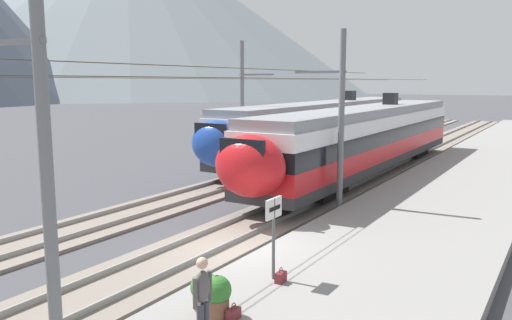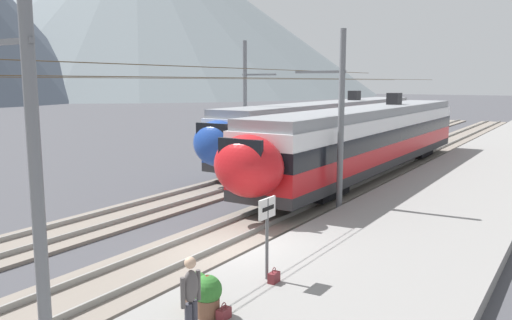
{
  "view_description": "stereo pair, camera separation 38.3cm",
  "coord_description": "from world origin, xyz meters",
  "views": [
    {
      "loc": [
        -12.54,
        -8.5,
        5.25
      ],
      "look_at": [
        5.44,
        2.56,
        2.02
      ],
      "focal_mm": 36.21,
      "sensor_mm": 36.0,
      "label": 1
    },
    {
      "loc": [
        -12.33,
        -8.83,
        5.25
      ],
      "look_at": [
        5.44,
        2.56,
        2.02
      ],
      "focal_mm": 36.21,
      "sensor_mm": 36.0,
      "label": 2
    }
  ],
  "objects": [
    {
      "name": "handbag_near_sign",
      "position": [
        -2.02,
        -2.74,
        0.53
      ],
      "size": [
        0.32,
        0.18,
        0.39
      ],
      "color": "maroon",
      "rests_on": "platform_slab"
    },
    {
      "name": "platform_slab",
      "position": [
        0.0,
        -4.08,
        0.2
      ],
      "size": [
        120.0,
        6.25,
        0.4
      ],
      "primitive_type": "cube",
      "color": "gray",
      "rests_on": "ground"
    },
    {
      "name": "catenary_mast_west",
      "position": [
        -6.92,
        -0.63,
        4.37
      ],
      "size": [
        42.39,
        2.18,
        8.46
      ],
      "color": "slate",
      "rests_on": "ground"
    },
    {
      "name": "mountain_right_ridge",
      "position": [
        146.1,
        150.65,
        34.95
      ],
      "size": [
        194.96,
        194.96,
        69.9
      ],
      "primitive_type": "cone",
      "color": "slate",
      "rests_on": "ground"
    },
    {
      "name": "catenary_mast_mid",
      "position": [
        6.43,
        -0.61,
        3.81
      ],
      "size": [
        42.39,
        2.18,
        7.25
      ],
      "color": "slate",
      "rests_on": "ground"
    },
    {
      "name": "platform_sign",
      "position": [
        -1.91,
        -2.47,
        1.91
      ],
      "size": [
        0.7,
        0.08,
        2.05
      ],
      "color": "#59595B",
      "rests_on": "platform_slab"
    },
    {
      "name": "handbag_beside_passenger",
      "position": [
        -4.26,
        -2.86,
        0.52
      ],
      "size": [
        0.32,
        0.18,
        0.36
      ],
      "color": "maroon",
      "rests_on": "platform_slab"
    },
    {
      "name": "track_far",
      "position": [
        0.0,
        6.03,
        0.07
      ],
      "size": [
        120.0,
        3.0,
        0.28
      ],
      "color": "slate",
      "rests_on": "ground"
    },
    {
      "name": "potted_plant_by_shelter",
      "position": [
        -4.19,
        -2.08,
        0.85
      ],
      "size": [
        0.63,
        0.63,
        0.82
      ],
      "color": "brown",
      "rests_on": "platform_slab"
    },
    {
      "name": "train_far_track",
      "position": [
        20.17,
        6.03,
        2.23
      ],
      "size": [
        26.95,
        2.98,
        4.27
      ],
      "color": "#2D2D30",
      "rests_on": "track_far"
    },
    {
      "name": "passenger_walking",
      "position": [
        -5.4,
        -2.96,
        1.34
      ],
      "size": [
        0.53,
        0.22,
        1.69
      ],
      "color": "#383842",
      "rests_on": "platform_slab"
    },
    {
      "name": "potted_plant_platform_edge",
      "position": [
        -4.31,
        -2.48,
        0.88
      ],
      "size": [
        0.62,
        0.62,
        0.88
      ],
      "color": "brown",
      "rests_on": "platform_slab"
    },
    {
      "name": "train_near_platform",
      "position": [
        14.62,
        1.13,
        2.22
      ],
      "size": [
        25.39,
        3.02,
        4.27
      ],
      "color": "#2D2D30",
      "rests_on": "track_near"
    },
    {
      "name": "catenary_mast_far_side",
      "position": [
        12.67,
        7.82,
        3.94
      ],
      "size": [
        42.39,
        2.22,
        7.55
      ],
      "color": "slate",
      "rests_on": "ground"
    },
    {
      "name": "track_near",
      "position": [
        0.0,
        1.13,
        0.07
      ],
      "size": [
        120.0,
        3.0,
        0.28
      ],
      "color": "slate",
      "rests_on": "ground"
    },
    {
      "name": "ground_plane",
      "position": [
        0.0,
        0.0,
        0.0
      ],
      "size": [
        400.0,
        400.0,
        0.0
      ],
      "primitive_type": "plane",
      "color": "#424247"
    }
  ]
}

